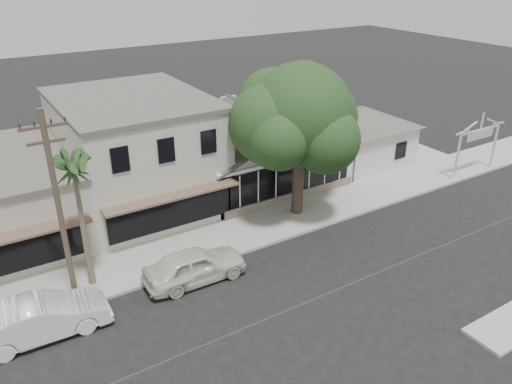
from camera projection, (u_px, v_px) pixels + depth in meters
ground at (311, 301)px, 22.44m from camera, size 140.00×140.00×0.00m
sidewalk_north at (91, 280)px, 23.76m from camera, size 90.00×3.50×0.15m
corner_shop at (258, 145)px, 33.25m from camera, size 10.40×8.60×5.10m
side_cottage at (358, 142)px, 36.90m from camera, size 6.00×6.00×3.00m
arch_sign at (480, 132)px, 33.92m from camera, size 4.12×0.12×3.95m
row_building_near at (136, 154)px, 29.94m from camera, size 8.00×10.00×6.50m
utility_pole at (59, 210)px, 20.06m from camera, size 1.80×0.24×9.00m
car_0 at (195, 265)px, 23.51m from camera, size 4.95×2.08×1.67m
car_1 at (42, 318)px, 20.07m from camera, size 5.27×1.97×1.72m
shade_tree at (297, 117)px, 27.58m from camera, size 8.13×7.35×9.02m
palm_east at (73, 167)px, 20.88m from camera, size 2.78×2.78×7.04m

